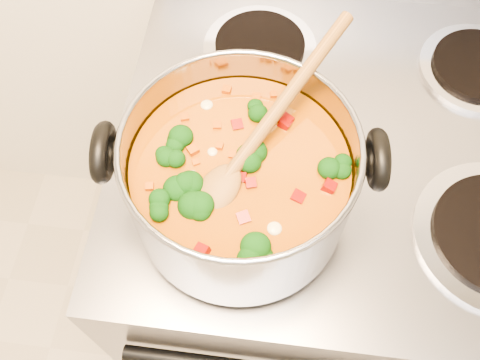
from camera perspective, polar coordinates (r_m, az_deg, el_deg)
name	(u,v)px	position (r m, az deg, el deg)	size (l,w,h in m)	color
electric_range	(325,245)	(1.23, 9.02, -6.82)	(0.75, 0.68, 1.08)	gray
stockpot	(240,180)	(0.67, -0.01, 0.03)	(0.34, 0.29, 0.17)	gray
wooden_spoon	(252,145)	(0.63, 1.26, 3.80)	(0.18, 0.28, 0.10)	brown
cooktop_crumbs	(188,228)	(0.74, -5.54, -5.07)	(0.38, 0.30, 0.01)	black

